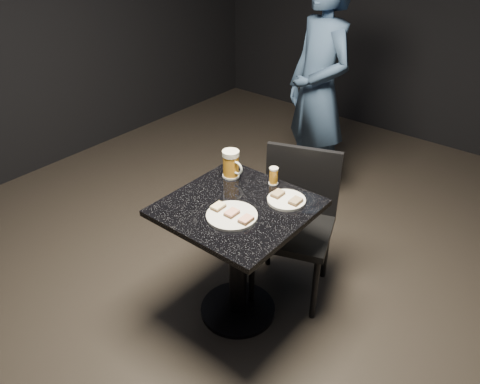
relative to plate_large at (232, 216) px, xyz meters
The scene contains 10 objects.
floor 0.76m from the plate_large, 114.15° to the left, with size 6.00×6.00×0.00m, color black.
plate_large is the anchor object (origin of this frame).
plate_small 0.31m from the plate_large, 65.82° to the left, with size 0.20×0.20×0.01m, color white.
patron 1.59m from the plate_large, 106.08° to the left, with size 0.63×0.41×1.73m, color navy.
table 0.27m from the plate_large, 114.15° to the left, with size 0.70×0.70×0.75m.
beer_mug 0.40m from the plate_large, 130.44° to the left, with size 0.14×0.10×0.16m.
beer_tumbler 0.39m from the plate_large, 94.17° to the left, with size 0.05×0.05×0.10m.
chair 0.57m from the plate_large, 83.70° to the left, with size 0.56×0.56×0.89m.
canapes_on_plate_large 0.02m from the plate_large, 135.00° to the left, with size 0.23×0.07×0.02m.
canapes_on_plate_small 0.31m from the plate_large, 65.82° to the left, with size 0.16×0.07×0.02m.
Camera 1 is at (1.26, -1.53, 2.07)m, focal length 35.00 mm.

